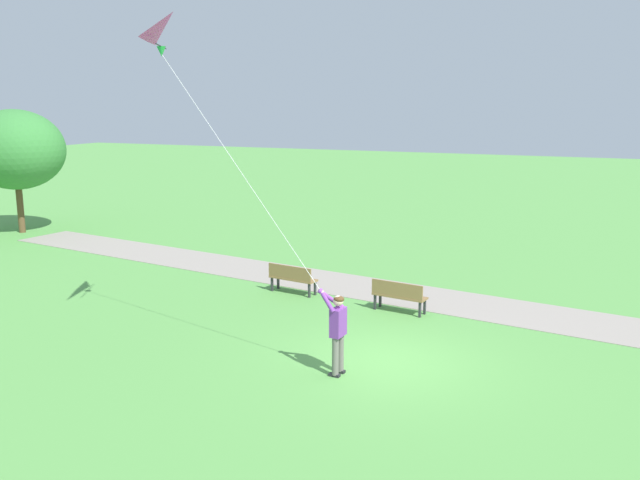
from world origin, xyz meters
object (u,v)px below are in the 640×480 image
(tree_lakeside_near, at_px, (15,150))
(park_bench_far_walkway, at_px, (292,277))
(park_bench_near_walkway, at_px, (399,294))
(person_kite_flyer, at_px, (337,327))
(flying_kite, at_px, (173,36))

(tree_lakeside_near, bearing_deg, park_bench_far_walkway, -105.09)
(park_bench_far_walkway, height_order, tree_lakeside_near, tree_lakeside_near)
(park_bench_near_walkway, height_order, tree_lakeside_near, tree_lakeside_near)
(person_kite_flyer, relative_size, park_bench_near_walkway, 1.18)
(flying_kite, bearing_deg, person_kite_flyer, -96.91)
(park_bench_far_walkway, distance_m, tree_lakeside_near, 15.82)
(person_kite_flyer, bearing_deg, park_bench_far_walkway, 34.18)
(flying_kite, bearing_deg, tree_lakeside_near, 58.81)
(park_bench_near_walkway, height_order, park_bench_far_walkway, same)
(park_bench_near_walkway, distance_m, tree_lakeside_near, 19.24)
(flying_kite, bearing_deg, park_bench_far_walkway, -7.45)
(park_bench_near_walkway, xyz_separation_m, tree_lakeside_near, (4.57, 18.44, 3.08))
(person_kite_flyer, relative_size, flying_kite, 0.32)
(tree_lakeside_near, bearing_deg, flying_kite, -121.19)
(person_kite_flyer, height_order, flying_kite, flying_kite)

